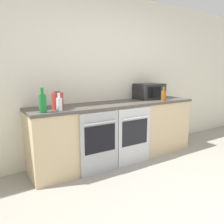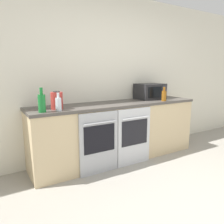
{
  "view_description": "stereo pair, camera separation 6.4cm",
  "coord_description": "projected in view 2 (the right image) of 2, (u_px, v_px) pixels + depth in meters",
  "views": [
    {
      "loc": [
        -1.86,
        -0.99,
        1.4
      ],
      "look_at": [
        -0.1,
        1.8,
        0.78
      ],
      "focal_mm": 35.0,
      "sensor_mm": 36.0,
      "label": 1
    },
    {
      "loc": [
        -1.8,
        -1.03,
        1.4
      ],
      "look_at": [
        -0.1,
        1.8,
        0.78
      ],
      "focal_mm": 35.0,
      "sensor_mm": 36.0,
      "label": 2
    }
  ],
  "objects": [
    {
      "name": "counter_back",
      "position": [
        117.0,
        131.0,
        3.47
      ],
      "size": [
        2.74,
        0.63,
        0.91
      ],
      "color": "#D1B789",
      "rests_on": "ground_plane"
    },
    {
      "name": "microwave",
      "position": [
        150.0,
        91.0,
        3.82
      ],
      "size": [
        0.48,
        0.35,
        0.27
      ],
      "color": "#232326",
      "rests_on": "counter_back"
    },
    {
      "name": "kettle",
      "position": [
        57.0,
        101.0,
        2.81
      ],
      "size": [
        0.15,
        0.15,
        0.23
      ],
      "color": "#B2332D",
      "rests_on": "counter_back"
    },
    {
      "name": "bottle_amber",
      "position": [
        164.0,
        96.0,
        3.56
      ],
      "size": [
        0.08,
        0.08,
        0.23
      ],
      "color": "#8C5114",
      "rests_on": "counter_back"
    },
    {
      "name": "bottle_clear",
      "position": [
        58.0,
        104.0,
        2.69
      ],
      "size": [
        0.07,
        0.07,
        0.23
      ],
      "color": "silver",
      "rests_on": "counter_back"
    },
    {
      "name": "oven_right",
      "position": [
        134.0,
        136.0,
        3.26
      ],
      "size": [
        0.58,
        0.06,
        0.86
      ],
      "color": "silver",
      "rests_on": "ground_plane"
    },
    {
      "name": "bottle_green",
      "position": [
        42.0,
        103.0,
        2.6
      ],
      "size": [
        0.09,
        0.09,
        0.3
      ],
      "color": "#19722D",
      "rests_on": "counter_back"
    },
    {
      "name": "oven_left",
      "position": [
        99.0,
        143.0,
        2.96
      ],
      "size": [
        0.58,
        0.06,
        0.86
      ],
      "color": "#A8AAAF",
      "rests_on": "ground_plane"
    },
    {
      "name": "ground_plane",
      "position": [
        221.0,
        223.0,
        2.04
      ],
      "size": [
        16.0,
        16.0,
        0.0
      ],
      "primitive_type": "plane",
      "color": "gray"
    },
    {
      "name": "wall_back",
      "position": [
        107.0,
        77.0,
        3.59
      ],
      "size": [
        10.0,
        0.06,
        2.6
      ],
      "color": "silver",
      "rests_on": "ground_plane"
    }
  ]
}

